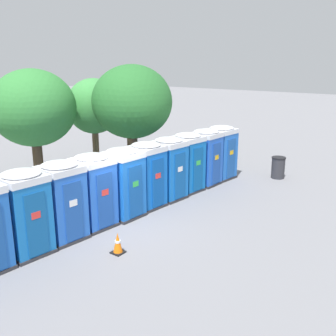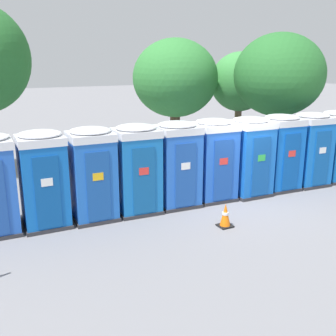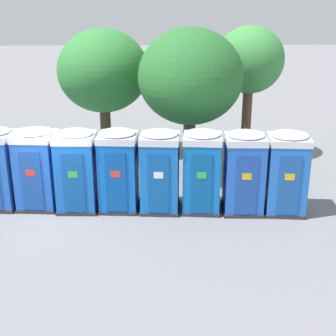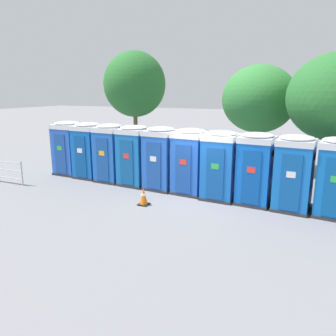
{
  "view_description": "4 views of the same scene",
  "coord_description": "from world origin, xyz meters",
  "px_view_note": "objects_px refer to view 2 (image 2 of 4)",
  "views": [
    {
      "loc": [
        -9.19,
        -8.88,
        5.52
      ],
      "look_at": [
        3.14,
        0.2,
        1.3
      ],
      "focal_mm": 42.0,
      "sensor_mm": 36.0,
      "label": 1
    },
    {
      "loc": [
        -7.48,
        -9.13,
        4.19
      ],
      "look_at": [
        -2.15,
        0.64,
        1.18
      ],
      "focal_mm": 42.0,
      "sensor_mm": 36.0,
      "label": 2
    },
    {
      "loc": [
        2.93,
        -13.19,
        6.11
      ],
      "look_at": [
        3.45,
        0.17,
        1.37
      ],
      "focal_mm": 50.0,
      "sensor_mm": 36.0,
      "label": 3
    },
    {
      "loc": [
        3.65,
        -11.09,
        3.93
      ],
      "look_at": [
        -1.54,
        0.59,
        0.9
      ],
      "focal_mm": 35.0,
      "sensor_mm": 36.0,
      "label": 4
    }
  ],
  "objects_px": {
    "portapotty_6": "(250,156)",
    "portapotty_7": "(280,152)",
    "portapotty_9": "(336,146)",
    "traffic_cone": "(225,215)",
    "street_tree_1": "(279,75)",
    "portapotty_5": "(214,159)",
    "portapotty_4": "(177,164)",
    "portapotty_1": "(43,179)",
    "portapotty_3": "(137,168)",
    "portapotty_8": "(310,149)",
    "street_tree_3": "(282,68)",
    "street_tree_4": "(240,82)",
    "street_tree_0": "(175,79)",
    "portapotty_2": "(92,173)"
  },
  "relations": [
    {
      "from": "portapotty_6",
      "to": "portapotty_7",
      "type": "relative_size",
      "value": 1.0
    },
    {
      "from": "portapotty_9",
      "to": "traffic_cone",
      "type": "relative_size",
      "value": 3.97
    },
    {
      "from": "street_tree_1",
      "to": "portapotty_5",
      "type": "bearing_deg",
      "value": -152.61
    },
    {
      "from": "portapotty_4",
      "to": "street_tree_1",
      "type": "height_order",
      "value": "street_tree_1"
    },
    {
      "from": "portapotty_1",
      "to": "portapotty_3",
      "type": "relative_size",
      "value": 1.0
    },
    {
      "from": "portapotty_8",
      "to": "portapotty_9",
      "type": "relative_size",
      "value": 1.0
    },
    {
      "from": "portapotty_8",
      "to": "traffic_cone",
      "type": "xyz_separation_m",
      "value": [
        -4.78,
        -1.62,
        -0.97
      ]
    },
    {
      "from": "street_tree_3",
      "to": "street_tree_4",
      "type": "xyz_separation_m",
      "value": [
        -2.43,
        0.21,
        -0.64
      ]
    },
    {
      "from": "street_tree_0",
      "to": "street_tree_4",
      "type": "relative_size",
      "value": 1.11
    },
    {
      "from": "portapotty_1",
      "to": "portapotty_9",
      "type": "xyz_separation_m",
      "value": [
        10.14,
        -0.8,
        0.0
      ]
    },
    {
      "from": "street_tree_1",
      "to": "street_tree_3",
      "type": "bearing_deg",
      "value": 43.76
    },
    {
      "from": "portapotty_4",
      "to": "street_tree_0",
      "type": "height_order",
      "value": "street_tree_0"
    },
    {
      "from": "portapotty_5",
      "to": "street_tree_3",
      "type": "distance_m",
      "value": 9.39
    },
    {
      "from": "traffic_cone",
      "to": "portapotty_9",
      "type": "bearing_deg",
      "value": 14.47
    },
    {
      "from": "street_tree_4",
      "to": "portapotty_4",
      "type": "bearing_deg",
      "value": -140.89
    },
    {
      "from": "portapotty_4",
      "to": "traffic_cone",
      "type": "bearing_deg",
      "value": -82.0
    },
    {
      "from": "portapotty_5",
      "to": "traffic_cone",
      "type": "xyz_separation_m",
      "value": [
        -0.98,
        -1.98,
        -0.97
      ]
    },
    {
      "from": "street_tree_0",
      "to": "traffic_cone",
      "type": "bearing_deg",
      "value": -109.82
    },
    {
      "from": "portapotty_5",
      "to": "street_tree_1",
      "type": "height_order",
      "value": "street_tree_1"
    },
    {
      "from": "portapotty_4",
      "to": "traffic_cone",
      "type": "distance_m",
      "value": 2.29
    },
    {
      "from": "street_tree_3",
      "to": "portapotty_4",
      "type": "bearing_deg",
      "value": -150.59
    },
    {
      "from": "portapotty_6",
      "to": "portapotty_2",
      "type": "bearing_deg",
      "value": 174.96
    },
    {
      "from": "portapotty_2",
      "to": "portapotty_8",
      "type": "xyz_separation_m",
      "value": [
        7.6,
        -0.6,
        -0.0
      ]
    },
    {
      "from": "street_tree_0",
      "to": "traffic_cone",
      "type": "height_order",
      "value": "street_tree_0"
    },
    {
      "from": "portapotty_6",
      "to": "street_tree_0",
      "type": "height_order",
      "value": "street_tree_0"
    },
    {
      "from": "portapotty_2",
      "to": "portapotty_4",
      "type": "distance_m",
      "value": 2.54
    },
    {
      "from": "portapotty_7",
      "to": "traffic_cone",
      "type": "height_order",
      "value": "portapotty_7"
    },
    {
      "from": "portapotty_6",
      "to": "portapotty_9",
      "type": "distance_m",
      "value": 3.81
    },
    {
      "from": "portapotty_6",
      "to": "portapotty_7",
      "type": "bearing_deg",
      "value": -1.03
    },
    {
      "from": "portapotty_2",
      "to": "street_tree_4",
      "type": "height_order",
      "value": "street_tree_4"
    },
    {
      "from": "portapotty_7",
      "to": "street_tree_4",
      "type": "xyz_separation_m",
      "value": [
        2.53,
        5.44,
        1.99
      ]
    },
    {
      "from": "portapotty_2",
      "to": "traffic_cone",
      "type": "xyz_separation_m",
      "value": [
        2.82,
        -2.23,
        -0.97
      ]
    },
    {
      "from": "portapotty_1",
      "to": "portapotty_7",
      "type": "height_order",
      "value": "same"
    },
    {
      "from": "street_tree_0",
      "to": "street_tree_1",
      "type": "distance_m",
      "value": 4.3
    },
    {
      "from": "traffic_cone",
      "to": "portapotty_8",
      "type": "bearing_deg",
      "value": 18.75
    },
    {
      "from": "portapotty_1",
      "to": "portapotty_3",
      "type": "bearing_deg",
      "value": -5.11
    },
    {
      "from": "portapotty_3",
      "to": "portapotty_1",
      "type": "bearing_deg",
      "value": 174.89
    },
    {
      "from": "portapotty_1",
      "to": "portapotty_6",
      "type": "relative_size",
      "value": 1.0
    },
    {
      "from": "portapotty_1",
      "to": "portapotty_3",
      "type": "distance_m",
      "value": 2.54
    },
    {
      "from": "portapotty_6",
      "to": "traffic_cone",
      "type": "bearing_deg",
      "value": -141.54
    },
    {
      "from": "portapotty_4",
      "to": "street_tree_1",
      "type": "relative_size",
      "value": 0.47
    },
    {
      "from": "portapotty_9",
      "to": "street_tree_1",
      "type": "relative_size",
      "value": 0.47
    },
    {
      "from": "street_tree_1",
      "to": "street_tree_3",
      "type": "xyz_separation_m",
      "value": [
        2.56,
        2.45,
        0.25
      ]
    },
    {
      "from": "portapotty_2",
      "to": "street_tree_0",
      "type": "distance_m",
      "value": 7.78
    },
    {
      "from": "portapotty_4",
      "to": "portapotty_6",
      "type": "relative_size",
      "value": 1.0
    },
    {
      "from": "portapotty_5",
      "to": "traffic_cone",
      "type": "distance_m",
      "value": 2.42
    },
    {
      "from": "portapotty_9",
      "to": "street_tree_4",
      "type": "relative_size",
      "value": 0.54
    },
    {
      "from": "portapotty_8",
      "to": "street_tree_3",
      "type": "height_order",
      "value": "street_tree_3"
    },
    {
      "from": "portapotty_1",
      "to": "portapotty_6",
      "type": "height_order",
      "value": "same"
    },
    {
      "from": "portapotty_4",
      "to": "traffic_cone",
      "type": "height_order",
      "value": "portapotty_4"
    }
  ]
}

